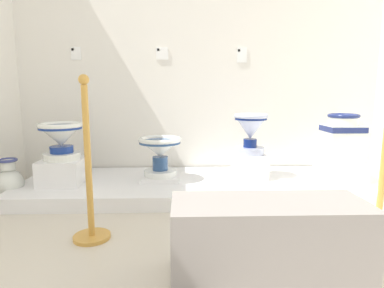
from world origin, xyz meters
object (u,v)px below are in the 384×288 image
(info_placard_third, at_px, (242,55))
(stanchion_post_near_left, at_px, (89,188))
(antique_toilet_rightmost, at_px, (61,137))
(antique_toilet_central_ornate, at_px, (160,150))
(info_placard_second, at_px, (162,53))
(plinth_block_central_ornate, at_px, (160,178))
(decorative_vase_companion, at_px, (9,182))
(plinth_block_leftmost, at_px, (340,170))
(museum_bench, at_px, (268,241))
(info_placard_first, at_px, (76,53))
(plinth_block_rightmost, at_px, (63,171))
(antique_toilet_squat_floral, at_px, (250,129))
(plinth_block_squat_floral, at_px, (249,166))
(antique_toilet_leftmost, at_px, (342,137))
(stanchion_post_near_right, at_px, (381,189))

(info_placard_third, relative_size, stanchion_post_near_left, 0.15)
(antique_toilet_rightmost, relative_size, antique_toilet_central_ornate, 0.97)
(info_placard_second, bearing_deg, plinth_block_central_ornate, -89.89)
(info_placard_second, xyz_separation_m, stanchion_post_near_left, (-0.37, -1.47, -0.99))
(decorative_vase_companion, relative_size, stanchion_post_near_left, 0.35)
(plinth_block_leftmost, xyz_separation_m, museum_bench, (-1.03, -1.35, -0.01))
(info_placard_first, distance_m, info_placard_third, 1.71)
(plinth_block_rightmost, relative_size, info_placard_second, 3.10)
(antique_toilet_central_ornate, bearing_deg, museum_bench, -66.28)
(plinth_block_rightmost, xyz_separation_m, decorative_vase_companion, (-0.43, -0.09, -0.07))
(antique_toilet_squat_floral, height_order, plinth_block_leftmost, antique_toilet_squat_floral)
(plinth_block_rightmost, xyz_separation_m, antique_toilet_central_ornate, (0.86, 0.07, 0.18))
(plinth_block_squat_floral, relative_size, info_placard_second, 2.76)
(plinth_block_rightmost, relative_size, museum_bench, 0.40)
(antique_toilet_rightmost, height_order, stanchion_post_near_left, stanchion_post_near_left)
(antique_toilet_squat_floral, height_order, museum_bench, antique_toilet_squat_floral)
(plinth_block_central_ornate, distance_m, info_placard_first, 1.57)
(plinth_block_central_ornate, distance_m, plinth_block_leftmost, 1.65)
(info_placard_first, bearing_deg, plinth_block_leftmost, -13.19)
(plinth_block_central_ornate, bearing_deg, plinth_block_leftmost, -2.16)
(plinth_block_squat_floral, bearing_deg, decorative_vase_companion, -173.27)
(antique_toilet_central_ornate, bearing_deg, plinth_block_squat_floral, 5.66)
(plinth_block_squat_floral, distance_m, stanchion_post_near_left, 1.60)
(antique_toilet_rightmost, bearing_deg, plinth_block_rightmost, 0.00)
(antique_toilet_rightmost, xyz_separation_m, stanchion_post_near_left, (0.49, -0.87, -0.20))
(stanchion_post_near_left, bearing_deg, plinth_block_rightmost, 119.19)
(plinth_block_central_ornate, distance_m, antique_toilet_central_ornate, 0.26)
(antique_toilet_rightmost, height_order, info_placard_first, info_placard_first)
(museum_bench, bearing_deg, info_placard_third, 83.88)
(plinth_block_rightmost, distance_m, plinth_block_central_ornate, 0.87)
(plinth_block_central_ornate, height_order, antique_toilet_leftmost, antique_toilet_leftmost)
(antique_toilet_central_ornate, height_order, info_placard_second, info_placard_second)
(stanchion_post_near_right, bearing_deg, plinth_block_leftmost, 80.69)
(antique_toilet_leftmost, xyz_separation_m, info_placard_first, (-2.53, 0.59, 0.79))
(plinth_block_leftmost, distance_m, antique_toilet_leftmost, 0.31)
(antique_toilet_central_ornate, distance_m, antique_toilet_leftmost, 1.66)
(plinth_block_rightmost, relative_size, antique_toilet_leftmost, 0.90)
(plinth_block_central_ornate, height_order, decorative_vase_companion, decorative_vase_companion)
(stanchion_post_near_left, bearing_deg, plinth_block_central_ornate, 68.31)
(plinth_block_leftmost, height_order, stanchion_post_near_right, stanchion_post_near_right)
(plinth_block_central_ornate, distance_m, museum_bench, 1.55)
(antique_toilet_central_ornate, distance_m, info_placard_third, 1.34)
(info_placard_second, bearing_deg, info_placard_first, -180.00)
(info_placard_first, bearing_deg, stanchion_post_near_right, -30.52)
(decorative_vase_companion, distance_m, museum_bench, 2.28)
(plinth_block_rightmost, height_order, decorative_vase_companion, decorative_vase_companion)
(antique_toilet_central_ornate, xyz_separation_m, antique_toilet_leftmost, (1.65, -0.06, 0.12))
(decorative_vase_companion, bearing_deg, stanchion_post_near_right, -14.30)
(antique_toilet_squat_floral, relative_size, info_placard_second, 3.12)
(plinth_block_rightmost, height_order, antique_toilet_leftmost, antique_toilet_leftmost)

